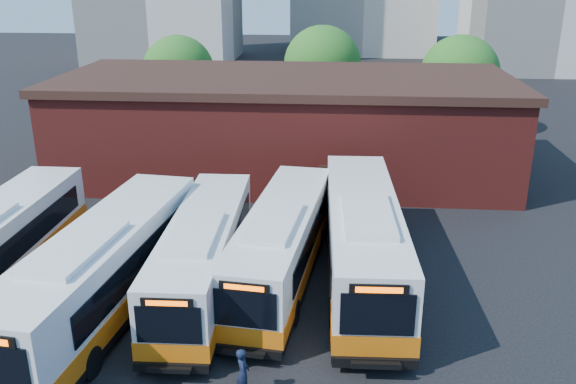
# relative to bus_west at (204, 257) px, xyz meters

# --- Properties ---
(ground) EXTENTS (220.00, 220.00, 0.00)m
(ground) POSITION_rel_bus_west_xyz_m (2.01, -3.76, -1.53)
(ground) COLOR black
(bus_west) EXTENTS (2.85, 12.43, 3.37)m
(bus_west) POSITION_rel_bus_west_xyz_m (0.00, 0.00, 0.00)
(bus_west) COLOR silver
(bus_west) RESTS_ON ground
(bus_midwest) EXTENTS (4.29, 14.01, 3.76)m
(bus_midwest) POSITION_rel_bus_west_xyz_m (-3.43, -2.22, 0.18)
(bus_midwest) COLOR silver
(bus_midwest) RESTS_ON ground
(bus_mideast) EXTENTS (3.96, 12.79, 3.44)m
(bus_mideast) POSITION_rel_bus_west_xyz_m (3.12, 1.16, 0.03)
(bus_mideast) COLOR silver
(bus_mideast) RESTS_ON ground
(bus_east) EXTENTS (3.34, 14.06, 3.80)m
(bus_east) POSITION_rel_bus_west_xyz_m (6.58, 1.49, 0.20)
(bus_east) COLOR silver
(bus_east) RESTS_ON ground
(transit_worker) EXTENTS (0.56, 0.72, 1.73)m
(transit_worker) POSITION_rel_bus_west_xyz_m (2.62, -6.62, -0.67)
(transit_worker) COLOR black
(transit_worker) RESTS_ON ground
(depot_building) EXTENTS (28.60, 12.60, 6.40)m
(depot_building) POSITION_rel_bus_west_xyz_m (2.01, 16.24, 1.73)
(depot_building) COLOR maroon
(depot_building) RESTS_ON ground
(tree_west) EXTENTS (6.00, 6.00, 7.65)m
(tree_west) POSITION_rel_bus_west_xyz_m (-7.99, 28.24, 3.12)
(tree_west) COLOR #382314
(tree_west) RESTS_ON ground
(tree_mid) EXTENTS (6.56, 6.56, 8.36)m
(tree_mid) POSITION_rel_bus_west_xyz_m (4.01, 30.24, 3.55)
(tree_mid) COLOR #382314
(tree_mid) RESTS_ON ground
(tree_east) EXTENTS (6.24, 6.24, 7.96)m
(tree_east) POSITION_rel_bus_west_xyz_m (15.01, 27.24, 3.30)
(tree_east) COLOR #382314
(tree_east) RESTS_ON ground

